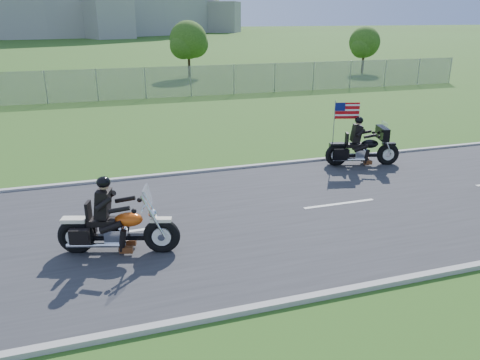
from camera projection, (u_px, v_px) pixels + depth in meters
name	position (u px, v px, depth m)	size (l,w,h in m)	color
ground	(203.00, 223.00, 12.26)	(420.00, 420.00, 0.00)	#2F4D18
road	(203.00, 222.00, 12.26)	(120.00, 8.00, 0.04)	#28282B
curb_north	(175.00, 174.00, 15.88)	(120.00, 0.18, 0.12)	#9E9B93
curb_south	(255.00, 309.00, 8.61)	(120.00, 0.18, 0.12)	#9E9B93
fence	(46.00, 87.00, 28.44)	(60.00, 0.03, 2.00)	gray
tree_fence_near	(189.00, 42.00, 39.97)	(3.52, 3.28, 4.75)	#382316
tree_fence_far	(365.00, 44.00, 42.90)	(3.08, 2.87, 4.20)	#382316
motorcycle_lead	(116.00, 230.00, 10.54)	(2.72, 1.21, 1.87)	black
motorcycle_follow	(362.00, 149.00, 16.75)	(2.65, 1.20, 2.25)	black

